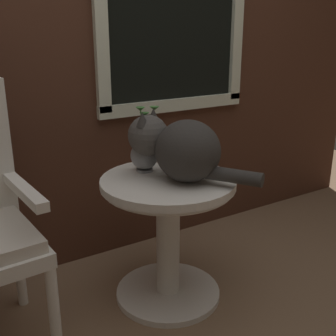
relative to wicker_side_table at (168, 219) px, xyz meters
The scene contains 5 objects.
ground_plane 0.44m from the wicker_side_table, 110.59° to the right, with size 6.00×6.00×0.00m, color #7F6047.
back_wall 1.06m from the wicker_side_table, 94.43° to the left, with size 4.00×0.07×2.60m.
wicker_side_table is the anchor object (origin of this frame).
cat 0.36m from the wicker_side_table, 43.80° to the right, with size 0.40×0.56×0.30m.
pewter_vase_with_ivy 0.34m from the wicker_side_table, 104.24° to the left, with size 0.14×0.13×0.31m.
Camera 1 is at (-0.90, -1.37, 1.26)m, focal length 45.33 mm.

